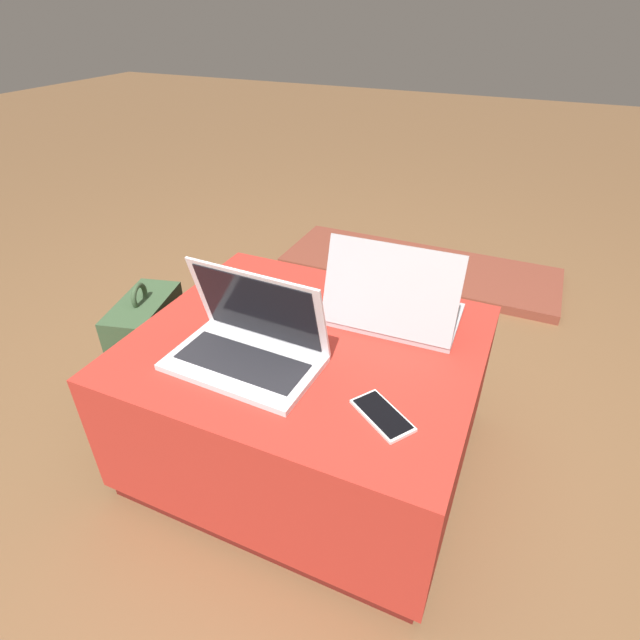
% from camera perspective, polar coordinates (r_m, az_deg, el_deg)
% --- Properties ---
extents(ground_plane, '(14.00, 14.00, 0.00)m').
position_cam_1_polar(ground_plane, '(1.65, -1.30, -14.75)').
color(ground_plane, brown).
extents(ottoman, '(0.92, 0.79, 0.44)m').
position_cam_1_polar(ottoman, '(1.50, -1.41, -9.07)').
color(ottoman, maroon).
rests_on(ottoman, ground_plane).
extents(laptop_near, '(0.39, 0.25, 0.24)m').
position_cam_1_polar(laptop_near, '(1.27, -8.16, -2.65)').
color(laptop_near, silver).
rests_on(laptop_near, ottoman).
extents(laptop_far, '(0.37, 0.26, 0.25)m').
position_cam_1_polar(laptop_far, '(1.42, 8.36, 1.61)').
color(laptop_far, '#B7B7BC').
rests_on(laptop_far, ottoman).
extents(cell_phone, '(0.17, 0.15, 0.01)m').
position_cam_1_polar(cell_phone, '(1.14, 7.13, -10.73)').
color(cell_phone, white).
rests_on(cell_phone, ottoman).
extents(backpack, '(0.24, 0.32, 0.47)m').
position_cam_1_polar(backpack, '(1.81, -18.84, -3.69)').
color(backpack, '#385133').
rests_on(backpack, ground_plane).
extents(fireplace_hearth, '(1.40, 0.50, 0.04)m').
position_cam_1_polar(fireplace_hearth, '(2.68, 11.12, 5.89)').
color(fireplace_hearth, brown).
rests_on(fireplace_hearth, ground_plane).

